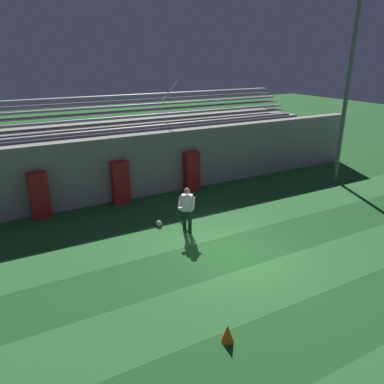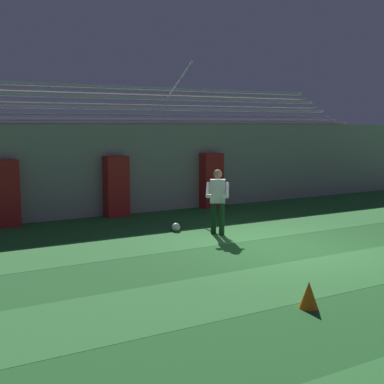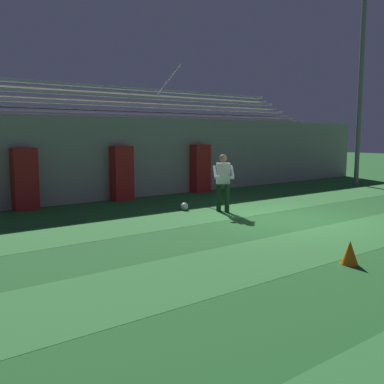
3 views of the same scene
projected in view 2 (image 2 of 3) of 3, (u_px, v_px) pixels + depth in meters
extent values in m
plane|color=#236028|center=(289.00, 248.00, 12.17)|extent=(80.00, 80.00, 0.00)
cube|color=#337A38|center=(356.00, 268.00, 10.49)|extent=(28.00, 2.02, 0.01)
cube|color=#337A38|center=(236.00, 232.00, 13.93)|extent=(28.00, 2.02, 0.01)
cube|color=#999691|center=(158.00, 167.00, 17.53)|extent=(24.00, 0.60, 2.80)
cube|color=#B21E1E|center=(116.00, 187.00, 16.25)|extent=(0.70, 0.44, 1.84)
cube|color=#B21E1E|center=(212.00, 180.00, 18.00)|extent=(0.70, 0.44, 1.84)
cube|color=#B21E1E|center=(6.00, 194.00, 14.60)|extent=(0.70, 0.44, 1.84)
cube|color=#999691|center=(133.00, 162.00, 19.23)|extent=(18.00, 3.20, 2.90)
cube|color=#B7B7BC|center=(148.00, 120.00, 17.98)|extent=(17.10, 0.36, 0.10)
cube|color=#999691|center=(151.00, 127.00, 17.84)|extent=(17.10, 0.60, 0.04)
cube|color=#B7B7BC|center=(139.00, 108.00, 18.52)|extent=(17.10, 0.36, 0.10)
cube|color=#999691|center=(141.00, 115.00, 18.38)|extent=(17.10, 0.60, 0.04)
cube|color=#B7B7BC|center=(130.00, 98.00, 19.07)|extent=(17.10, 0.36, 0.10)
cube|color=#999691|center=(133.00, 104.00, 18.93)|extent=(17.10, 0.60, 0.04)
cube|color=#B7B7BC|center=(122.00, 87.00, 19.62)|extent=(17.10, 0.36, 0.10)
cube|color=#999691|center=(125.00, 93.00, 19.48)|extent=(17.10, 0.60, 0.04)
cylinder|color=#B7B7BC|center=(179.00, 80.00, 19.32)|extent=(0.06, 1.93, 1.25)
cylinder|color=#143319|center=(222.00, 220.00, 13.50)|extent=(0.20, 0.20, 0.82)
cylinder|color=#143319|center=(213.00, 218.00, 13.72)|extent=(0.20, 0.20, 0.82)
cube|color=silver|center=(218.00, 191.00, 13.52)|extent=(0.45, 0.42, 0.60)
sphere|color=#A37556|center=(218.00, 174.00, 13.47)|extent=(0.22, 0.22, 0.22)
cylinder|color=silver|center=(227.00, 190.00, 13.36)|extent=(0.35, 0.44, 0.37)
cylinder|color=silver|center=(208.00, 190.00, 13.40)|extent=(0.35, 0.44, 0.37)
cube|color=silver|center=(225.00, 196.00, 13.18)|extent=(0.15, 0.15, 0.08)
cube|color=silver|center=(209.00, 196.00, 13.21)|extent=(0.15, 0.15, 0.08)
sphere|color=white|center=(176.00, 227.00, 14.07)|extent=(0.22, 0.22, 0.22)
cone|color=orange|center=(309.00, 295.00, 8.17)|extent=(0.30, 0.30, 0.42)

